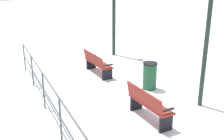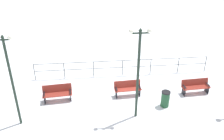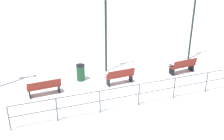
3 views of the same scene
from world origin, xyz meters
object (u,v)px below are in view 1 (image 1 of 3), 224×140
at_px(lamppost_middle, 211,2).
at_px(trash_bin, 150,76).
at_px(bench_second, 148,104).
at_px(bench_third, 97,63).

relative_size(lamppost_middle, trash_bin, 5.18).
relative_size(bench_second, trash_bin, 1.70).
height_order(bench_third, lamppost_middle, lamppost_middle).
xyz_separation_m(bench_second, bench_third, (0.14, 4.04, -0.03)).
bearing_deg(bench_second, lamppost_middle, 1.05).
bearing_deg(bench_second, bench_third, 84.73).
distance_m(bench_third, trash_bin, 2.40).
bearing_deg(bench_third, trash_bin, -66.42).
bearing_deg(bench_third, bench_second, -95.38).
bearing_deg(lamppost_middle, bench_second, -175.61).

